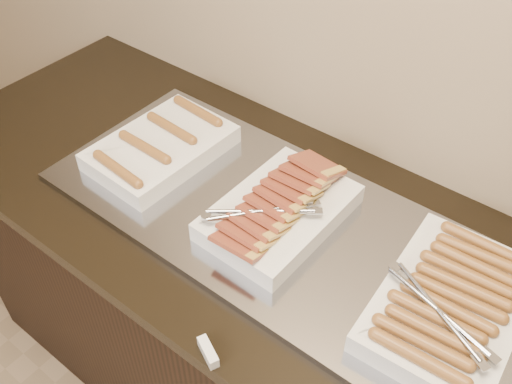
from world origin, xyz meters
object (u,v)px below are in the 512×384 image
at_px(warming_tray, 286,227).
at_px(dish_right, 450,304).
at_px(counter, 275,332).
at_px(dish_left, 161,147).
at_px(dish_center, 278,210).

distance_m(warming_tray, dish_right, 0.40).
relative_size(counter, dish_left, 5.61).
height_order(warming_tray, dish_right, dish_right).
bearing_deg(dish_right, warming_tray, 176.26).
xyz_separation_m(warming_tray, dish_right, (0.40, -0.00, 0.04)).
bearing_deg(dish_left, counter, 2.17).
bearing_deg(dish_left, dish_right, 1.94).
distance_m(counter, dish_right, 0.65).
distance_m(counter, dish_center, 0.50).
bearing_deg(dish_right, counter, 176.28).
xyz_separation_m(dish_left, dish_right, (0.80, -0.00, 0.01)).
relative_size(warming_tray, dish_center, 3.16).
bearing_deg(dish_left, dish_center, 1.59).
height_order(counter, dish_right, dish_right).
bearing_deg(warming_tray, dish_center, -169.05).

